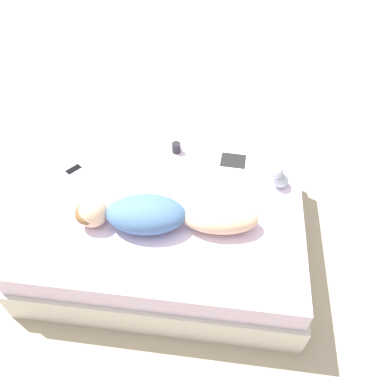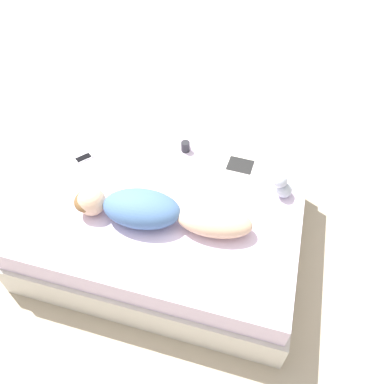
{
  "view_description": "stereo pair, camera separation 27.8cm",
  "coord_description": "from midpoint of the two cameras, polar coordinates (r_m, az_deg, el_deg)",
  "views": [
    {
      "loc": [
        -1.77,
        -0.41,
        2.62
      ],
      "look_at": [
        0.09,
        -0.18,
        0.56
      ],
      "focal_mm": 35.0,
      "sensor_mm": 36.0,
      "label": 1
    },
    {
      "loc": [
        -1.72,
        -0.68,
        2.62
      ],
      "look_at": [
        0.09,
        -0.18,
        0.56
      ],
      "focal_mm": 35.0,
      "sensor_mm": 36.0,
      "label": 2
    }
  ],
  "objects": [
    {
      "name": "plush_toy",
      "position": [
        2.88,
        16.36,
        0.68
      ],
      "size": [
        0.13,
        0.15,
        0.19
      ],
      "color": "#B2BCCC",
      "rests_on": "bed"
    },
    {
      "name": "person",
      "position": [
        2.6,
        -2.72,
        -3.09
      ],
      "size": [
        0.38,
        1.28,
        0.22
      ],
      "rotation": [
        0.0,
        0.0,
        0.09
      ],
      "color": "#DBB28E",
      "rests_on": "bed"
    },
    {
      "name": "bed",
      "position": [
        2.99,
        -1.04,
        -4.6
      ],
      "size": [
        1.59,
        2.06,
        0.51
      ],
      "color": "beige",
      "rests_on": "ground_plane"
    },
    {
      "name": "cell_phone",
      "position": [
        3.2,
        -13.84,
        4.94
      ],
      "size": [
        0.16,
        0.15,
        0.01
      ],
      "rotation": [
        0.0,
        0.0,
        0.91
      ],
      "color": "silver",
      "rests_on": "bed"
    },
    {
      "name": "ground_plane",
      "position": [
        3.2,
        -0.98,
        -7.34
      ],
      "size": [
        12.0,
        12.0,
        0.0
      ],
      "primitive_type": "plane",
      "color": "#B7A88E"
    },
    {
      "name": "open_magazine",
      "position": [
        3.0,
        9.45,
        2.29
      ],
      "size": [
        0.54,
        0.32,
        0.01
      ],
      "rotation": [
        0.0,
        0.0,
        -0.05
      ],
      "color": "silver",
      "rests_on": "bed"
    },
    {
      "name": "coffee_mug",
      "position": [
        3.16,
        1.54,
        6.88
      ],
      "size": [
        0.11,
        0.07,
        0.09
      ],
      "color": "#232328",
      "rests_on": "bed"
    }
  ]
}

